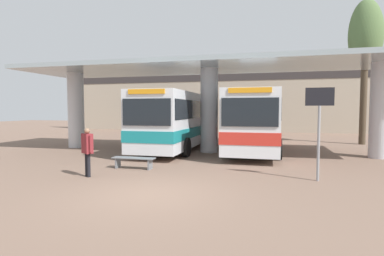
{
  "coord_description": "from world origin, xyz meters",
  "views": [
    {
      "loc": [
        3.24,
        -7.9,
        2.4
      ],
      "look_at": [
        0.0,
        4.82,
        1.6
      ],
      "focal_mm": 28.0,
      "sensor_mm": 36.0,
      "label": 1
    }
  ],
  "objects_px": {
    "transit_bus_left_bay": "(181,118)",
    "parked_car_street": "(160,123)",
    "waiting_bench_near_pillar": "(134,160)",
    "info_sign_platform": "(319,115)",
    "poplar_tree_behind_left": "(366,38)",
    "pedestrian_waiting": "(87,147)",
    "transit_bus_center_bay": "(255,119)"
  },
  "relations": [
    {
      "from": "transit_bus_center_bay",
      "to": "parked_car_street",
      "type": "xyz_separation_m",
      "value": [
        -10.14,
        11.13,
        -0.84
      ]
    },
    {
      "from": "info_sign_platform",
      "to": "pedestrian_waiting",
      "type": "xyz_separation_m",
      "value": [
        -7.9,
        -1.36,
        -1.16
      ]
    },
    {
      "from": "waiting_bench_near_pillar",
      "to": "transit_bus_center_bay",
      "type": "bearing_deg",
      "value": 57.53
    },
    {
      "from": "transit_bus_center_bay",
      "to": "info_sign_platform",
      "type": "bearing_deg",
      "value": 107.87
    },
    {
      "from": "transit_bus_center_bay",
      "to": "parked_car_street",
      "type": "bearing_deg",
      "value": -47.72
    },
    {
      "from": "pedestrian_waiting",
      "to": "parked_car_street",
      "type": "xyz_separation_m",
      "value": [
        -4.66,
        19.98,
        -0.03
      ]
    },
    {
      "from": "transit_bus_left_bay",
      "to": "parked_car_street",
      "type": "distance_m",
      "value": 12.73
    },
    {
      "from": "pedestrian_waiting",
      "to": "poplar_tree_behind_left",
      "type": "bearing_deg",
      "value": 80.44
    },
    {
      "from": "transit_bus_center_bay",
      "to": "parked_car_street",
      "type": "height_order",
      "value": "transit_bus_center_bay"
    },
    {
      "from": "info_sign_platform",
      "to": "poplar_tree_behind_left",
      "type": "distance_m",
      "value": 14.08
    },
    {
      "from": "poplar_tree_behind_left",
      "to": "transit_bus_center_bay",
      "type": "bearing_deg",
      "value": -146.2
    },
    {
      "from": "transit_bus_center_bay",
      "to": "waiting_bench_near_pillar",
      "type": "bearing_deg",
      "value": 57.49
    },
    {
      "from": "info_sign_platform",
      "to": "parked_car_street",
      "type": "relative_size",
      "value": 0.7
    },
    {
      "from": "pedestrian_waiting",
      "to": "poplar_tree_behind_left",
      "type": "relative_size",
      "value": 0.18
    },
    {
      "from": "parked_car_street",
      "to": "transit_bus_center_bay",
      "type": "bearing_deg",
      "value": -51.25
    },
    {
      "from": "transit_bus_center_bay",
      "to": "waiting_bench_near_pillar",
      "type": "relative_size",
      "value": 6.05
    },
    {
      "from": "transit_bus_left_bay",
      "to": "waiting_bench_near_pillar",
      "type": "distance_m",
      "value": 7.02
    },
    {
      "from": "transit_bus_left_bay",
      "to": "poplar_tree_behind_left",
      "type": "height_order",
      "value": "poplar_tree_behind_left"
    },
    {
      "from": "waiting_bench_near_pillar",
      "to": "transit_bus_left_bay",
      "type": "bearing_deg",
      "value": 89.78
    },
    {
      "from": "transit_bus_left_bay",
      "to": "info_sign_platform",
      "type": "distance_m",
      "value": 10.03
    },
    {
      "from": "transit_bus_left_bay",
      "to": "transit_bus_center_bay",
      "type": "height_order",
      "value": "transit_bus_center_bay"
    },
    {
      "from": "pedestrian_waiting",
      "to": "transit_bus_left_bay",
      "type": "bearing_deg",
      "value": 116.69
    },
    {
      "from": "transit_bus_left_bay",
      "to": "pedestrian_waiting",
      "type": "distance_m",
      "value": 8.7
    },
    {
      "from": "transit_bus_center_bay",
      "to": "info_sign_platform",
      "type": "distance_m",
      "value": 7.89
    },
    {
      "from": "transit_bus_left_bay",
      "to": "pedestrian_waiting",
      "type": "bearing_deg",
      "value": 83.84
    },
    {
      "from": "transit_bus_left_bay",
      "to": "waiting_bench_near_pillar",
      "type": "xyz_separation_m",
      "value": [
        -0.03,
        -6.86,
        -1.52
      ]
    },
    {
      "from": "transit_bus_left_bay",
      "to": "transit_bus_center_bay",
      "type": "bearing_deg",
      "value": -176.54
    },
    {
      "from": "poplar_tree_behind_left",
      "to": "parked_car_street",
      "type": "bearing_deg",
      "value": 159.79
    },
    {
      "from": "parked_car_street",
      "to": "pedestrian_waiting",
      "type": "bearing_deg",
      "value": -80.44
    },
    {
      "from": "poplar_tree_behind_left",
      "to": "parked_car_street",
      "type": "distance_m",
      "value": 19.43
    },
    {
      "from": "transit_bus_left_bay",
      "to": "waiting_bench_near_pillar",
      "type": "relative_size",
      "value": 6.19
    },
    {
      "from": "waiting_bench_near_pillar",
      "to": "parked_car_street",
      "type": "xyz_separation_m",
      "value": [
        -5.62,
        18.23,
        0.69
      ]
    }
  ]
}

